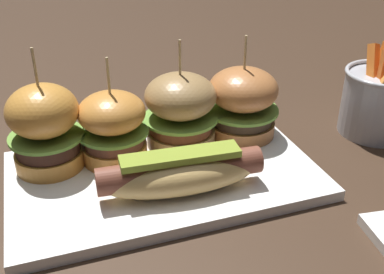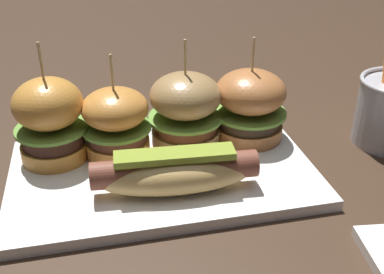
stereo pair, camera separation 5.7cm
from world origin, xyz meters
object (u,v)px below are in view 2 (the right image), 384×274
platter_main (163,173)px  slider_center_left (116,122)px  slider_far_right (250,104)px  hot_dog (175,172)px  slider_center_right (186,109)px  slider_far_left (50,119)px

platter_main → slider_center_left: (-0.05, 0.05, 0.05)m
platter_main → slider_far_right: size_ratio=2.63×
hot_dog → slider_center_right: size_ratio=1.32×
platter_main → hot_dog: 0.06m
slider_far_left → slider_center_left: 0.08m
platter_main → slider_far_left: slider_far_left is taller
slider_center_left → hot_dog: bearing=-59.6°
slider_far_left → slider_center_left: bearing=-6.5°
slider_far_left → slider_far_right: 0.26m
hot_dog → slider_center_left: slider_center_left is taller
slider_center_left → slider_far_right: bearing=2.9°
hot_dog → slider_far_right: size_ratio=1.35×
platter_main → slider_center_right: bearing=54.4°
platter_main → hot_dog: bearing=-82.3°
hot_dog → slider_far_right: 0.16m
hot_dog → slider_center_left: 0.11m
slider_center_right → hot_dog: bearing=-108.1°
slider_far_left → slider_far_right: size_ratio=1.08×
slider_far_left → slider_far_right: (0.26, 0.00, -0.01)m
slider_far_right → slider_far_left: bearing=-180.0°
slider_center_right → slider_far_right: slider_center_right is taller
hot_dog → slider_center_left: (-0.06, 0.10, 0.02)m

